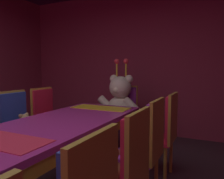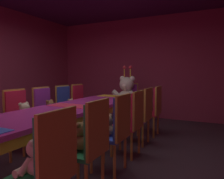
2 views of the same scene
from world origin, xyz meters
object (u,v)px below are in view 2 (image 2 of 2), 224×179
at_px(teddy_right_3, 124,117).
at_px(teddy_left_2, 25,114).
at_px(chair_right_1, 92,139).
at_px(teddy_right_5, 147,106).
at_px(teddy_right_2, 107,126).
at_px(teddy_right_1, 80,138).
at_px(chair_right_5, 154,106).
at_px(chair_right_0, 50,161).
at_px(chair_right_3, 133,117).
at_px(chair_left_4, 66,104).
at_px(banquet_table, 73,111).
at_px(teddy_right_0, 36,159).
at_px(chair_left_3, 45,108).
at_px(chair_right_2, 117,126).
at_px(teddy_left_3, 51,109).
at_px(teddy_right_4, 136,111).
at_px(teddy_left_4, 71,106).
at_px(throne_chair, 129,99).
at_px(chair_left_5, 80,101).
at_px(king_teddy_bear, 126,93).
at_px(chair_right_4, 144,110).

bearing_deg(teddy_right_3, teddy_left_2, 21.22).
height_order(chair_right_1, teddy_right_5, chair_right_1).
bearing_deg(teddy_right_2, teddy_right_1, 88.45).
distance_m(teddy_right_1, chair_right_5, 2.34).
height_order(teddy_left_2, chair_right_0, chair_right_0).
bearing_deg(chair_right_3, chair_left_4, -19.43).
distance_m(banquet_table, chair_right_5, 1.71).
relative_size(teddy_right_0, teddy_right_5, 0.94).
xyz_separation_m(teddy_right_2, chair_right_5, (0.14, 1.75, 0.02)).
bearing_deg(teddy_right_0, chair_right_5, -92.81).
xyz_separation_m(chair_left_3, chair_right_0, (1.75, -1.77, 0.00)).
xyz_separation_m(teddy_left_2, chair_right_2, (1.60, -0.01, -0.00)).
bearing_deg(teddy_left_2, chair_right_1, -20.36).
bearing_deg(banquet_table, chair_left_4, 133.77).
height_order(chair_right_2, teddy_right_2, chair_right_2).
distance_m(teddy_left_2, teddy_right_3, 1.56).
bearing_deg(teddy_left_2, teddy_left_3, 90.91).
bearing_deg(chair_right_3, teddy_right_4, -73.86).
bearing_deg(teddy_right_2, chair_left_4, -36.49).
distance_m(teddy_left_4, throne_chair, 1.61).
distance_m(chair_left_3, teddy_right_0, 2.39).
relative_size(teddy_left_4, teddy_right_4, 0.95).
relative_size(chair_left_4, chair_right_1, 1.00).
distance_m(chair_left_4, chair_right_5, 1.83).
distance_m(teddy_left_2, chair_left_5, 1.71).
xyz_separation_m(chair_left_4, king_teddy_bear, (0.85, 1.27, 0.17)).
xyz_separation_m(chair_right_1, teddy_right_2, (-0.13, 0.58, -0.02)).
bearing_deg(chair_right_1, throne_chair, -74.77).
xyz_separation_m(teddy_left_3, teddy_right_2, (1.47, -0.59, -0.02)).
bearing_deg(banquet_table, chair_right_5, 58.82).
xyz_separation_m(teddy_right_0, chair_right_3, (0.14, 1.75, 0.01)).
height_order(teddy_left_4, chair_right_2, chair_right_2).
distance_m(chair_right_2, chair_right_4, 1.17).
height_order(chair_left_3, chair_left_4, same).
bearing_deg(teddy_left_2, chair_right_3, 19.45).
bearing_deg(teddy_right_4, chair_right_2, 98.61).
bearing_deg(chair_left_5, teddy_left_4, -74.64).
xyz_separation_m(chair_right_3, chair_right_5, (0.00, 1.18, 0.00)).
bearing_deg(chair_left_4, teddy_right_0, -55.98).
xyz_separation_m(chair_left_3, teddy_right_0, (1.61, -1.77, -0.01)).
bearing_deg(teddy_left_4, chair_right_1, -48.07).
xyz_separation_m(chair_left_3, chair_right_5, (1.75, 1.16, 0.00)).
relative_size(teddy_right_2, teddy_right_5, 0.85).
xyz_separation_m(teddy_right_0, king_teddy_bear, (-0.74, 3.63, 0.18)).
relative_size(chair_left_5, teddy_right_4, 3.43).
height_order(chair_right_4, throne_chair, same).
height_order(teddy_right_2, chair_right_3, chair_right_3).
bearing_deg(teddy_right_0, banquet_table, -63.29).
xyz_separation_m(teddy_left_2, teddy_right_5, (1.45, 1.74, -0.01)).
bearing_deg(teddy_right_5, chair_right_4, 101.24).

